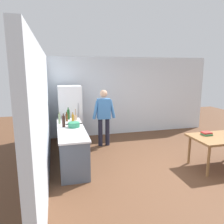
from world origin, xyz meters
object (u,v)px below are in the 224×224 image
object	(u,v)px
refrigerator	(70,115)
person	(104,114)
cooking_pot	(74,125)
bottle_wine_dark	(64,121)
bottle_beer_brown	(67,117)
bottle_oil_amber	(73,118)
bottle_vinegar_tall	(59,119)
book_stack	(207,134)
dining_table	(221,140)
utensil_jar	(75,117)
bottle_wine_green	(68,114)

from	to	relation	value
refrigerator	person	bearing A→B (deg)	-30.23
cooking_pot	bottle_wine_dark	distance (m)	0.27
cooking_pot	bottle_wine_dark	size ratio (longest dim) A/B	1.18
bottle_wine_dark	bottle_beer_brown	bearing A→B (deg)	79.87
cooking_pot	bottle_oil_amber	bearing A→B (deg)	88.31
refrigerator	bottle_beer_brown	world-z (taller)	refrigerator
refrigerator	bottle_vinegar_tall	distance (m)	1.16
bottle_wine_dark	book_stack	distance (m)	3.46
cooking_pot	bottle_wine_dark	world-z (taller)	bottle_wine_dark
cooking_pot	bottle_vinegar_tall	xyz separation A→B (m)	(-0.33, 0.43, 0.08)
dining_table	refrigerator	bearing A→B (deg)	140.71
person	bottle_vinegar_tall	xyz separation A→B (m)	(-1.30, -0.55, 0.06)
refrigerator	bottle_wine_dark	bearing A→B (deg)	-100.16
utensil_jar	bottle_oil_amber	distance (m)	0.30
bottle_wine_green	bottle_beer_brown	size ratio (longest dim) A/B	1.31
refrigerator	bottle_vinegar_tall	bearing A→B (deg)	-107.81
refrigerator	bottle_oil_amber	distance (m)	1.08
bottle_wine_dark	person	bearing A→B (deg)	36.70
dining_table	bottle_wine_green	distance (m)	3.98
dining_table	utensil_jar	world-z (taller)	utensil_jar
bottle_wine_green	cooking_pot	bearing A→B (deg)	-85.11
bottle_wine_dark	bottle_oil_amber	size ratio (longest dim) A/B	1.21
person	refrigerator	bearing A→B (deg)	149.77
refrigerator	bottle_wine_green	size ratio (longest dim) A/B	5.29
utensil_jar	bottle_wine_dark	size ratio (longest dim) A/B	0.94
person	bottle_beer_brown	bearing A→B (deg)	-164.28
dining_table	utensil_jar	size ratio (longest dim) A/B	4.37
person	bottle_oil_amber	xyz separation A→B (m)	(-0.96, -0.52, 0.04)
refrigerator	bottle_vinegar_tall	xyz separation A→B (m)	(-0.35, -1.10, 0.14)
bottle_beer_brown	book_stack	size ratio (longest dim) A/B	1.25
bottle_wine_dark	refrigerator	bearing A→B (deg)	79.84
bottle_wine_green	bottle_beer_brown	xyz separation A→B (m)	(-0.06, -0.22, -0.04)
bottle_wine_green	bottle_vinegar_tall	bearing A→B (deg)	-119.86
cooking_pot	utensil_jar	world-z (taller)	utensil_jar
refrigerator	person	distance (m)	1.10
cooking_pot	bottle_wine_green	xyz separation A→B (m)	(-0.08, 0.88, 0.09)
dining_table	cooking_pot	xyz separation A→B (m)	(-3.32, 1.17, 0.29)
bottle_vinegar_tall	person	bearing A→B (deg)	22.72
person	dining_table	size ratio (longest dim) A/B	1.21
person	bottle_wine_green	bearing A→B (deg)	-174.76
bottle_beer_brown	cooking_pot	bearing A→B (deg)	-78.49
person	book_stack	world-z (taller)	person
refrigerator	bottle_wine_dark	size ratio (longest dim) A/B	5.29
bottle_beer_brown	bottle_wine_dark	xyz separation A→B (m)	(-0.11, -0.59, 0.04)
person	dining_table	distance (m)	3.20
person	utensil_jar	distance (m)	0.91
cooking_pot	bottle_wine_dark	bearing A→B (deg)	162.33
utensil_jar	bottle_wine_green	distance (m)	0.23
dining_table	bottle_vinegar_tall	bearing A→B (deg)	156.33
cooking_pot	bottle_oil_amber	world-z (taller)	bottle_oil_amber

